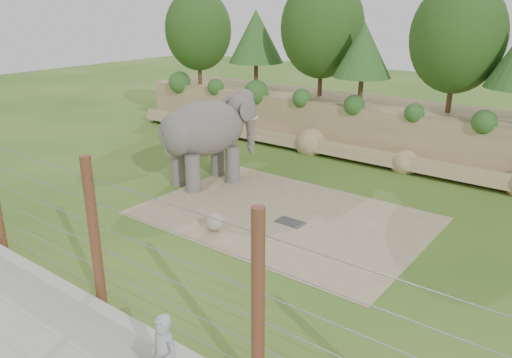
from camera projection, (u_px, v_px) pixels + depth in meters
The scene contains 9 objects.
ground at pixel (219, 242), 16.17m from camera, with size 90.00×90.00×0.00m, color #2C5F19.
back_embankment at pixel (400, 76), 24.00m from camera, with size 30.00×5.52×8.77m.
dirt_patch at pixel (284, 216), 18.13m from camera, with size 10.00×7.00×0.02m, color #998163.
drain_grate at pixel (290, 222), 17.52m from camera, with size 1.00×0.60×0.03m, color #262628.
elephant at pixel (205, 141), 20.87m from camera, with size 1.96×4.57×3.70m, color #595550, non-canonical shape.
stone_ball at pixel (214, 222), 16.85m from camera, with size 0.62×0.62×0.62m, color gray.
retaining_wall at pixel (85, 306), 12.33m from camera, with size 26.00×0.35×0.50m, color beige.
walkway at pixel (7, 357), 10.92m from camera, with size 26.00×4.00×0.01m, color beige.
barrier_fence at pixel (94, 235), 12.12m from camera, with size 20.26×0.26×4.00m.
Camera 1 is at (9.78, -10.84, 7.33)m, focal length 35.00 mm.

